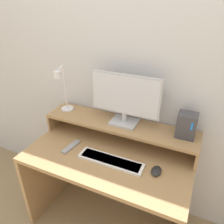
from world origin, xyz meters
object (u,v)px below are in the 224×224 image
at_px(desk_lamp, 63,90).
at_px(router_dock, 187,125).
at_px(remote_control, 71,147).
at_px(monitor, 125,98).
at_px(keyboard, 111,161).
at_px(mouse, 156,171).

xyz_separation_m(desk_lamp, router_dock, (0.94, 0.06, -0.11)).
height_order(router_dock, remote_control, router_dock).
bearing_deg(monitor, desk_lamp, -173.96).
bearing_deg(keyboard, desk_lamp, 156.04).
bearing_deg(keyboard, mouse, 5.31).
xyz_separation_m(mouse, remote_control, (-0.65, -0.01, -0.01)).
distance_m(monitor, desk_lamp, 0.50).
bearing_deg(remote_control, keyboard, -3.38).
bearing_deg(router_dock, remote_control, -160.36).
height_order(desk_lamp, mouse, desk_lamp).
xyz_separation_m(keyboard, remote_control, (-0.34, 0.02, -0.00)).
height_order(monitor, keyboard, monitor).
relative_size(monitor, keyboard, 1.13).
height_order(keyboard, mouse, mouse).
relative_size(router_dock, mouse, 1.77).
height_order(monitor, desk_lamp, desk_lamp).
distance_m(router_dock, mouse, 0.37).
xyz_separation_m(monitor, mouse, (0.33, -0.25, -0.34)).
bearing_deg(keyboard, router_dock, 34.39).
xyz_separation_m(desk_lamp, mouse, (0.83, -0.20, -0.34)).
relative_size(keyboard, remote_control, 2.60).
relative_size(monitor, desk_lamp, 1.34).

